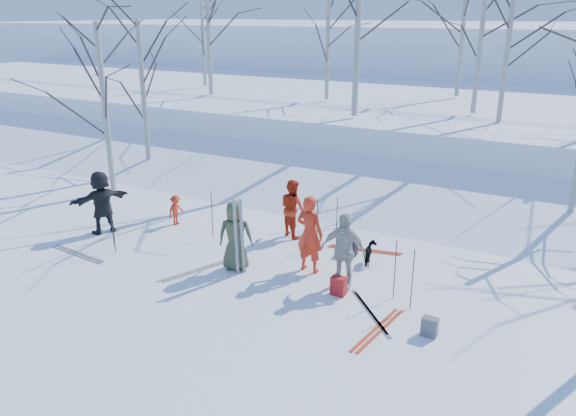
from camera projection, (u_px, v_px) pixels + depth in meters
The scene contains 37 objects.
ground at pixel (257, 280), 12.94m from camera, with size 120.00×120.00×0.00m, color white.
snow_ramp at pixel (368, 193), 18.68m from camera, with size 70.00×9.50×1.40m, color white.
snow_plateau at pixel (445, 120), 26.67m from camera, with size 70.00×18.00×2.20m, color white.
far_hill at pixel (513, 65), 43.71m from camera, with size 90.00×30.00×6.00m, color white.
skier_olive_center at pixel (235, 235), 13.25m from camera, with size 0.83×0.54×1.70m, color #3E462A.
skier_red_north at pixel (310, 234), 13.11m from camera, with size 0.69×0.45×1.88m, color red.
skier_redor_behind at pixel (293, 208), 15.27m from camera, with size 0.78×0.61×1.60m, color #B6260E.
skier_red_seated at pixel (176, 210), 16.19m from camera, with size 0.57×0.33×0.88m, color red.
skier_cream_east at pixel (343, 251), 12.33m from camera, with size 1.03×0.43×1.75m, color beige.
skier_grey_west at pixel (101, 202), 15.47m from camera, with size 1.65×0.52×1.78m, color black.
dog at pixel (370, 254), 13.66m from camera, with size 0.29×0.64×0.54m, color black.
upright_ski_left at pixel (236, 237), 12.88m from camera, with size 0.07×0.02×1.90m, color silver.
upright_ski_right at pixel (242, 236), 12.93m from camera, with size 0.07×0.02×1.90m, color silver.
ski_pair_a at pixel (365, 250), 14.54m from camera, with size 1.90×0.57×0.02m, color #B6351A, non-canonical shape.
ski_pair_b at pixel (370, 312), 11.52m from camera, with size 1.43×1.53×0.02m, color silver, non-canonical shape.
ski_pair_c at pixel (378, 330), 10.88m from camera, with size 0.43×1.91×0.02m, color #B6351A, non-canonical shape.
ski_pair_d at pixel (78, 254), 14.31m from camera, with size 1.91×0.38×0.02m, color silver, non-canonical shape.
ski_pair_e at pixel (196, 270), 13.39m from camera, with size 0.90×1.84×0.02m, color silver, non-canonical shape.
ski_pole_a at pixel (212, 214), 15.18m from camera, with size 0.02×0.02×1.34m, color black.
ski_pole_b at pixel (112, 222), 14.59m from camera, with size 0.02×0.02×1.34m, color black.
ski_pole_c at pixel (395, 270), 11.89m from camera, with size 0.02×0.02×1.34m, color black.
ski_pole_d at pixel (337, 222), 14.64m from camera, with size 0.02×0.02×1.34m, color black.
ski_pole_e at pixel (317, 224), 14.47m from camera, with size 0.02×0.02×1.34m, color black.
ski_pole_f at pixel (412, 280), 11.45m from camera, with size 0.02×0.02×1.34m, color black.
ski_pole_g at pixel (113, 227), 14.25m from camera, with size 0.02×0.02×1.34m, color black.
backpack_red at pixel (338, 286), 12.20m from camera, with size 0.32×0.22×0.42m, color #A8191A.
backpack_grey at pixel (430, 327), 10.65m from camera, with size 0.30×0.20×0.38m, color #54565B.
backpack_dark at pixel (350, 247), 14.22m from camera, with size 0.34×0.24×0.40m, color black.
birch_plateau_a at pixel (203, 41), 28.84m from camera, with size 3.73×3.73×4.48m, color silver, non-canonical shape.
birch_plateau_b at pixel (208, 24), 25.22m from camera, with size 5.00×5.00×6.29m, color silver, non-canonical shape.
birch_plateau_e at pixel (463, 29), 24.88m from camera, with size 4.69×4.69×5.84m, color silver, non-canonical shape.
birch_plateau_f at pixel (508, 45), 19.13m from camera, with size 4.22×4.22×5.17m, color silver, non-canonical shape.
birch_plateau_h at pixel (481, 37), 20.60m from camera, with size 4.48×4.48×5.54m, color silver, non-canonical shape.
birch_plateau_i at pixel (358, 8), 19.67m from camera, with size 5.89×5.89×7.56m, color silver, non-canonical shape.
birch_plateau_j at pixel (328, 47), 24.11m from camera, with size 3.74×3.74×4.48m, color silver, non-canonical shape.
birch_edge_a at pixel (105, 111), 18.37m from camera, with size 4.51×4.51×5.58m, color silver, non-canonical shape.
birch_edge_d at pixel (144, 99), 20.73m from camera, with size 4.55×4.55×5.64m, color silver, non-canonical shape.
Camera 1 is at (6.26, -9.87, 5.83)m, focal length 35.00 mm.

